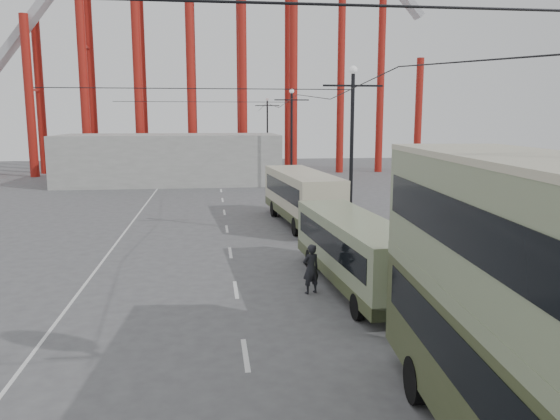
{
  "coord_description": "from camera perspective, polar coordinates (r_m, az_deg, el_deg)",
  "views": [
    {
      "loc": [
        -1.85,
        -10.52,
        6.59
      ],
      "look_at": [
        0.83,
        10.73,
        3.0
      ],
      "focal_mm": 35.0,
      "sensor_mm": 36.0,
      "label": 1
    }
  ],
  "objects": [
    {
      "name": "road_markings",
      "position": [
        30.94,
        -5.2,
        -2.81
      ],
      "size": [
        12.52,
        120.0,
        0.01
      ],
      "color": "silver",
      "rests_on": "ground"
    },
    {
      "name": "lamp_post_mid",
      "position": [
        29.53,
        7.48,
        5.72
      ],
      "size": [
        3.2,
        0.44,
        9.32
      ],
      "color": "black",
      "rests_on": "ground"
    },
    {
      "name": "lamp_post_far",
      "position": [
        51.1,
        1.21,
        7.36
      ],
      "size": [
        3.2,
        0.44,
        9.32
      ],
      "color": "black",
      "rests_on": "ground"
    },
    {
      "name": "lamp_post_distant",
      "position": [
        72.92,
        -1.33,
        8.01
      ],
      "size": [
        3.2,
        0.44,
        9.32
      ],
      "color": "black",
      "rests_on": "ground"
    },
    {
      "name": "fairground_shed",
      "position": [
        57.81,
        -11.33,
        5.27
      ],
      "size": [
        22.0,
        10.0,
        5.0
      ],
      "primitive_type": "cube",
      "color": "gray",
      "rests_on": "ground"
    },
    {
      "name": "double_decker_bus",
      "position": [
        10.5,
        26.19,
        -9.58
      ],
      "size": [
        3.65,
        11.25,
        5.94
      ],
      "rotation": [
        0.0,
        0.0,
        -0.08
      ],
      "color": "#384022",
      "rests_on": "ground"
    },
    {
      "name": "single_decker_green",
      "position": [
        21.5,
        7.81,
        -4.07
      ],
      "size": [
        2.95,
        9.99,
        2.79
      ],
      "rotation": [
        0.0,
        0.0,
        0.07
      ],
      "color": "gray",
      "rests_on": "ground"
    },
    {
      "name": "single_decker_cream",
      "position": [
        34.33,
        2.28,
        1.58
      ],
      "size": [
        3.59,
        10.8,
        3.3
      ],
      "rotation": [
        0.0,
        0.0,
        0.09
      ],
      "color": "#B8B294",
      "rests_on": "ground"
    },
    {
      "name": "pedestrian",
      "position": [
        20.86,
        3.24,
        -6.16
      ],
      "size": [
        0.82,
        0.68,
        1.92
      ],
      "primitive_type": "imported",
      "rotation": [
        0.0,
        0.0,
        3.52
      ],
      "color": "black",
      "rests_on": "ground"
    }
  ]
}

